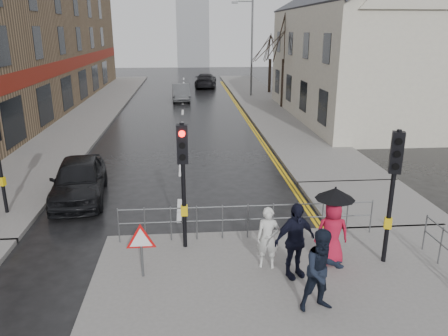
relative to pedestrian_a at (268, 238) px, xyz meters
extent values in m
plane|color=black|center=(-2.22, 1.01, -0.91)|extent=(120.00, 120.00, 0.00)
cube|color=#605E5B|center=(0.78, -2.49, -0.84)|extent=(10.00, 9.00, 0.14)
cube|color=#605E5B|center=(-8.72, 24.01, -0.84)|extent=(4.00, 44.00, 0.14)
cube|color=#605E5B|center=(4.28, 26.01, -0.84)|extent=(4.00, 40.00, 0.14)
cube|color=#605E5B|center=(4.28, 4.01, -0.84)|extent=(4.00, 4.20, 0.14)
cube|color=#81674A|center=(-14.22, 23.01, 4.09)|extent=(8.00, 42.00, 10.00)
cube|color=#B5AF9E|center=(9.78, 19.01, 2.59)|extent=(9.00, 16.00, 7.00)
cube|color=gray|center=(-0.72, 63.01, 8.09)|extent=(5.00, 5.00, 18.00)
cylinder|color=black|center=(-2.02, 1.21, 0.93)|extent=(0.11, 0.11, 3.40)
cube|color=black|center=(-2.02, 1.21, 2.08)|extent=(0.28, 0.22, 1.00)
cylinder|color=#FF0C07|center=(-2.02, 1.07, 2.38)|extent=(0.16, 0.04, 0.16)
cylinder|color=black|center=(-2.02, 1.07, 2.08)|extent=(0.16, 0.04, 0.16)
cylinder|color=black|center=(-2.02, 1.07, 1.78)|extent=(0.16, 0.04, 0.16)
cube|color=gold|center=(-2.02, 1.21, 0.28)|extent=(0.18, 0.14, 0.28)
cylinder|color=black|center=(2.98, 0.01, 0.93)|extent=(0.11, 0.11, 3.40)
cube|color=black|center=(2.98, 0.01, 2.08)|extent=(0.34, 0.30, 1.00)
cylinder|color=black|center=(2.93, -0.12, 2.38)|extent=(0.16, 0.09, 0.16)
cylinder|color=black|center=(2.93, -0.12, 2.08)|extent=(0.16, 0.09, 0.16)
cylinder|color=black|center=(2.93, -0.12, 1.78)|extent=(0.16, 0.09, 0.16)
cube|color=gold|center=(2.98, 0.01, 0.28)|extent=(0.22, 0.19, 0.28)
cube|color=gold|center=(-7.72, 4.01, 0.28)|extent=(0.22, 0.19, 0.28)
cylinder|color=#595B5E|center=(-3.82, 1.61, -0.27)|extent=(0.04, 0.04, 1.00)
cylinder|color=#595B5E|center=(3.28, 1.61, -0.27)|extent=(0.04, 0.04, 1.00)
cylinder|color=#595B5E|center=(-0.27, 1.61, 0.18)|extent=(7.10, 0.04, 0.04)
cylinder|color=#595B5E|center=(-0.27, 1.61, -0.22)|extent=(7.10, 0.04, 0.04)
cylinder|color=#595B5E|center=(4.28, 0.51, -0.27)|extent=(0.04, 0.04, 1.00)
cylinder|color=#595B5E|center=(-3.02, -0.19, -0.35)|extent=(0.06, 0.06, 0.85)
cylinder|color=red|center=(-3.02, -0.19, 0.18)|extent=(0.80, 0.03, 0.80)
cylinder|color=white|center=(-3.02, -0.21, 0.18)|extent=(0.60, 0.03, 0.60)
cylinder|color=#595B5E|center=(3.78, 29.01, 3.23)|extent=(0.16, 0.16, 8.00)
cylinder|color=#595B5E|center=(3.08, 29.01, 7.03)|extent=(1.40, 0.10, 0.10)
cube|color=#595B5E|center=(2.28, 29.01, 6.93)|extent=(0.50, 0.25, 0.18)
cylinder|color=#2F241A|center=(5.28, 23.01, 0.98)|extent=(0.26, 0.26, 3.50)
cylinder|color=#2F241A|center=(5.78, 31.01, 0.73)|extent=(0.26, 0.26, 3.00)
imported|color=silver|center=(0.00, 0.00, 0.00)|extent=(0.63, 0.49, 1.55)
imported|color=black|center=(0.80, -1.79, 0.13)|extent=(0.96, 0.80, 1.80)
imported|color=#AF1430|center=(1.59, 0.03, 0.06)|extent=(0.86, 0.60, 1.67)
cylinder|color=black|center=(1.59, 0.03, 0.16)|extent=(0.02, 0.02, 1.87)
cone|color=black|center=(1.59, 0.03, 1.09)|extent=(0.96, 0.96, 0.28)
imported|color=black|center=(0.54, -0.47, 0.15)|extent=(1.17, 0.80, 1.84)
imported|color=black|center=(-5.72, 5.36, -0.18)|extent=(2.21, 4.48, 1.47)
imported|color=#434548|center=(-2.37, 27.47, -0.24)|extent=(1.62, 4.17, 1.35)
imported|color=black|center=(0.08, 35.90, -0.19)|extent=(2.55, 5.18, 1.45)
camera|label=1|loc=(-1.87, -9.42, 4.83)|focal=35.00mm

